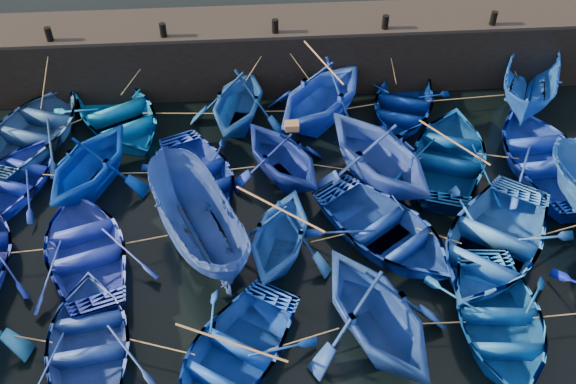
{
  "coord_description": "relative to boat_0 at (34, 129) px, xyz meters",
  "views": [
    {
      "loc": [
        -1.04,
        -11.18,
        14.34
      ],
      "look_at": [
        0.0,
        3.2,
        0.7
      ],
      "focal_mm": 40.0,
      "sensor_mm": 36.0,
      "label": 1
    }
  ],
  "objects": [
    {
      "name": "mooring_ropes",
      "position": [
        8.84,
        -2.3,
        0.32
      ],
      "size": [
        18.01,
        11.85,
        2.1
      ],
      "color": "tan",
      "rests_on": "ground"
    },
    {
      "name": "boat_16",
      "position": [
        8.25,
        -5.98,
        0.42
      ],
      "size": [
        4.21,
        4.53,
        1.95
      ],
      "primitive_type": "imported",
      "rotation": [
        0.0,
        0.0,
        -0.32
      ],
      "color": "blue",
      "rests_on": "ground"
    },
    {
      "name": "bollard_1",
      "position": [
        4.63,
        2.41,
        2.31
      ],
      "size": [
        0.24,
        0.24,
        0.5
      ],
      "primitive_type": "cylinder",
      "color": "black",
      "rests_on": "quay_top"
    },
    {
      "name": "wooden_crate",
      "position": [
        8.85,
        -2.56,
        1.6
      ],
      "size": [
        0.44,
        0.36,
        0.22
      ],
      "primitive_type": "cube",
      "color": "brown",
      "rests_on": "boat_9"
    },
    {
      "name": "boat_23",
      "position": [
        10.48,
        -8.99,
        0.63
      ],
      "size": [
        5.32,
        5.65,
        2.37
      ],
      "primitive_type": "imported",
      "rotation": [
        0.0,
        0.0,
        0.4
      ],
      "color": "navy",
      "rests_on": "ground"
    },
    {
      "name": "bollard_3",
      "position": [
        12.63,
        2.41,
        2.31
      ],
      "size": [
        0.24,
        0.24,
        0.5
      ],
      "primitive_type": "cylinder",
      "color": "black",
      "rests_on": "quay_top"
    },
    {
      "name": "boat_10",
      "position": [
        11.61,
        -2.93,
        0.72
      ],
      "size": [
        6.03,
        6.29,
        2.56
      ],
      "primitive_type": "imported",
      "rotation": [
        0.0,
        0.0,
        3.65
      ],
      "color": "#2243B3",
      "rests_on": "ground"
    },
    {
      "name": "boat_4",
      "position": [
        13.19,
        0.65,
        -0.08
      ],
      "size": [
        4.67,
        5.46,
        0.96
      ],
      "primitive_type": "imported",
      "rotation": [
        0.0,
        0.0,
        -0.34
      ],
      "color": "navy",
      "rests_on": "ground"
    },
    {
      "name": "boat_22",
      "position": [
        6.83,
        -9.5,
        -0.08
      ],
      "size": [
        5.3,
        5.68,
        0.96
      ],
      "primitive_type": "imported",
      "rotation": [
        0.0,
        0.0,
        -0.58
      ],
      "color": "#0A38A8",
      "rests_on": "ground"
    },
    {
      "name": "boat_24",
      "position": [
        13.75,
        -9.03,
        -0.06
      ],
      "size": [
        3.84,
        5.08,
        0.99
      ],
      "primitive_type": "imported",
      "rotation": [
        0.0,
        0.0,
        -0.09
      ],
      "color": "#0B4A97",
      "rests_on": "ground"
    },
    {
      "name": "boat_6",
      "position": [
        -0.1,
        -2.45,
        -0.11
      ],
      "size": [
        4.44,
        5.12,
        0.89
      ],
      "primitive_type": "imported",
      "rotation": [
        0.0,
        0.0,
        2.76
      ],
      "color": "#1428AE",
      "rests_on": "ground"
    },
    {
      "name": "bollard_2",
      "position": [
        8.63,
        2.41,
        2.31
      ],
      "size": [
        0.24,
        0.24,
        0.5
      ],
      "primitive_type": "cylinder",
      "color": "black",
      "rests_on": "quay_top"
    },
    {
      "name": "boat_14",
      "position": [
        2.67,
        -5.7,
        -0.05
      ],
      "size": [
        4.82,
        5.72,
        1.01
      ],
      "primitive_type": "imported",
      "rotation": [
        0.0,
        0.0,
        3.46
      ],
      "color": "blue",
      "rests_on": "ground"
    },
    {
      "name": "boat_3",
      "position": [
        10.15,
        0.4,
        0.71
      ],
      "size": [
        6.26,
        6.33,
        2.52
      ],
      "primitive_type": "imported",
      "rotation": [
        0.0,
        0.0,
        -0.71
      ],
      "color": "blue",
      "rests_on": "ground"
    },
    {
      "name": "boat_18",
      "position": [
        14.39,
        -6.36,
        0.02
      ],
      "size": [
        6.51,
        6.83,
        1.15
      ],
      "primitive_type": "imported",
      "rotation": [
        0.0,
        0.0,
        -0.64
      ],
      "color": "blue",
      "rests_on": "ground"
    },
    {
      "name": "boat_0",
      "position": [
        0.0,
        0.0,
        0.0
      ],
      "size": [
        5.5,
        6.38,
        1.11
      ],
      "primitive_type": "imported",
      "rotation": [
        0.0,
        0.0,
        2.78
      ],
      "color": "navy",
      "rests_on": "ground"
    },
    {
      "name": "boat_2",
      "position": [
        7.16,
        0.47,
        0.51
      ],
      "size": [
        4.45,
        4.84,
        2.14
      ],
      "primitive_type": "imported",
      "rotation": [
        0.0,
        0.0,
        -0.26
      ],
      "color": "#114492",
      "rests_on": "ground"
    },
    {
      "name": "boat_9",
      "position": [
        8.55,
        -2.56,
        0.47
      ],
      "size": [
        4.85,
        5.05,
        2.05
      ],
      "primitive_type": "imported",
      "rotation": [
        0.0,
        0.0,
        3.67
      ],
      "color": "navy",
      "rests_on": "ground"
    },
    {
      "name": "boat_7",
      "position": [
        2.41,
        -2.56,
        0.53
      ],
      "size": [
        4.95,
        5.23,
        2.17
      ],
      "primitive_type": "imported",
      "rotation": [
        0.0,
        0.0,
        2.72
      ],
      "color": "#002CA2",
      "rests_on": "ground"
    },
    {
      "name": "quay_top",
      "position": [
        8.63,
        3.31,
        2.0
      ],
      "size": [
        26.0,
        2.5,
        0.12
      ],
      "primitive_type": "cube",
      "color": "black",
      "rests_on": "quay_wall"
    },
    {
      "name": "boat_8",
      "position": [
        5.82,
        -2.64,
        -0.1
      ],
      "size": [
        4.61,
        5.25,
        0.9
      ],
      "primitive_type": "imported",
      "rotation": [
        0.0,
        0.0,
        0.41
      ],
      "color": "#0E299B",
      "rests_on": "ground"
    },
    {
      "name": "bollard_0",
      "position": [
        0.63,
        2.41,
        2.31
      ],
      "size": [
        0.24,
        0.24,
        0.5
      ],
      "primitive_type": "cylinder",
      "color": "black",
      "rests_on": "quay_top"
    },
    {
      "name": "boat_1",
      "position": [
        2.8,
        0.67,
        -0.0
      ],
      "size": [
        5.92,
        6.54,
        1.11
      ],
      "primitive_type": "imported",
      "rotation": [
        0.0,
        0.0,
        0.5
      ],
      "color": "blue",
      "rests_on": "ground"
    },
    {
      "name": "boat_11",
      "position": [
        14.19,
        -2.42,
        -0.02
      ],
      "size": [
        5.23,
        6.12,
        1.07
      ],
      "primitive_type": "imported",
      "rotation": [
        0.0,
        0.0,
        2.8
      ],
      "color": "navy",
      "rests_on": "ground"
    },
    {
      "name": "bollard_4",
      "position": [
        16.63,
        2.41,
        2.31
      ],
      "size": [
        0.24,
        0.24,
        0.5
      ],
      "primitive_type": "cylinder",
      "color": "black",
      "rests_on": "quay_top"
    },
    {
      "name": "ground",
      "position": [
        8.63,
        -7.19,
        -0.56
      ],
      "size": [
        120.0,
        120.0,
        0.0
      ],
      "primitive_type": "plane",
      "color": "black",
      "rests_on": "ground"
    },
    {
      "name": "quay_wall",
      "position": [
        8.63,
        3.31,
        0.69
      ],
      "size": [
        26.0,
        2.5,
        2.5
      ],
      "primitive_type": "cube",
      "color": "black",
      "rests_on": "ground"
    },
    {
      "name": "loose_oars",
      "position": [
        9.85,
        -4.37,
        1.1
      ],
      "size": [
        9.62,
        11.99,
        1.63
      ],
      "color": "#99724C",
      "rests_on": "ground"
    },
    {
      "name": "boat_5",
      "position": [
        17.97,
        0.85,
        0.44
      ],
      "size": [
        3.94,
        5.48,
        1.99
      ],
      "primitive_type": "imported",
      "rotation": [
        0.0,
        0.0,
        -0.44
      ],
      "color": "blue",
      "rests_on": "ground"
    },
    {
      "name": "boat_21",
      "position": [
        3.25,
        -8.89,
        -0.09
      ],
      "size": [
        3.85,
        4.94,
        0.94
      ],
      "primitive_type": "imported",
      "rotation": [
        0.0,
        0.0,
        3.28
      ],
      "color": "navy",
      "rests_on": "ground"
    },
    {
      "name": "boat_17",
      "position": [
        11.41,
        -5.66,
        -0.03
      ],
      "size": [
        5.9,
        6.2,
        1.05
      ],
      "primitive_type": "imported",
      "rotation": [
        0.0,
        0.0,
        0.64
      ],
      "color": "navy",
      "rests_on": "ground"
    },
    {
      "name": "boat_15",
      "position": [
        5.89,
        -5.42,
        0.45
      ],
      "size": [
        3.91,
        5.57,
        2.02
      ],
      "primitive_type": "imported",
      "rotation": [
        0.0,
        0.0,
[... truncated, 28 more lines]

